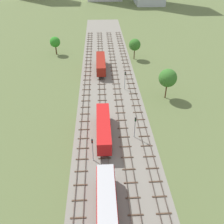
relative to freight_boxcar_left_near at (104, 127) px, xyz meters
name	(u,v)px	position (x,y,z in m)	size (l,w,h in m)	color
ground_plane	(111,105)	(2.14, 11.98, -2.45)	(480.00, 480.00, 0.00)	#5B6B3D
ballast_bed	(111,105)	(2.14, 11.98, -2.45)	(16.89, 176.00, 0.01)	gray
track_far_left	(86,104)	(-4.30, 12.98, -2.31)	(2.40, 126.00, 0.29)	#47382D
track_left	(102,103)	(-0.01, 12.98, -2.31)	(2.40, 126.00, 0.29)	#47382D
track_centre_left	(119,103)	(4.29, 12.98, -2.31)	(2.40, 126.00, 0.29)	#47382D
track_centre	(136,102)	(8.59, 12.98, -2.31)	(2.40, 126.00, 0.29)	#47382D
freight_boxcar_left_near	(104,127)	(0.00, 0.00, 0.00)	(2.87, 14.00, 3.60)	red
freight_boxcar_left_mid	(101,63)	(0.00, 33.18, 0.00)	(2.87, 14.00, 3.60)	maroon
signal_post_nearest	(135,125)	(6.44, -0.64, 0.88)	(0.28, 0.47, 5.23)	gray
signal_post_near	(93,147)	(-2.15, -6.86, 0.97)	(0.28, 0.47, 5.39)	gray
signal_post_mid	(125,78)	(6.44, 20.14, 1.02)	(0.28, 0.47, 5.48)	gray
lineside_tree_0	(135,45)	(12.05, 42.42, 2.75)	(4.07, 4.07, 7.25)	#4C331E
lineside_tree_1	(168,78)	(16.80, 15.06, 3.37)	(4.67, 4.67, 8.18)	#4C331E
lineside_tree_3	(55,42)	(-16.41, 48.49, 2.20)	(3.76, 3.76, 6.58)	#4C331E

